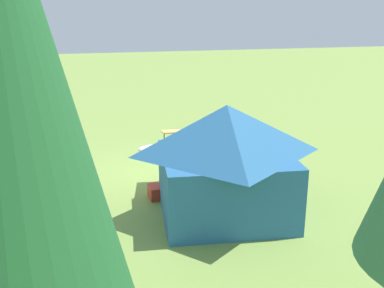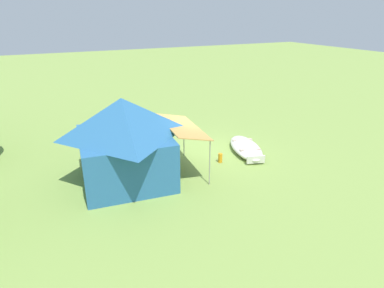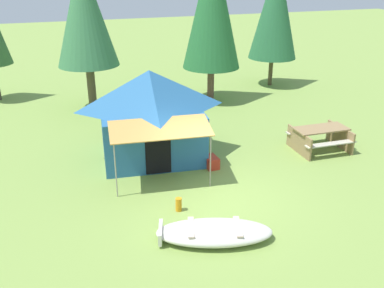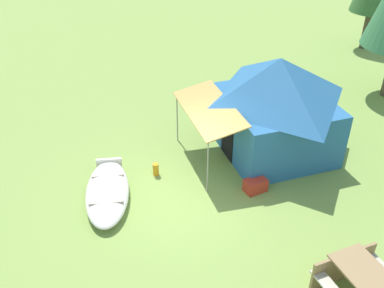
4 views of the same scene
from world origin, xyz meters
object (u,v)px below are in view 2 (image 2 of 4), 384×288
at_px(beached_rowboat, 246,148).
at_px(fuel_can, 220,158).
at_px(canvas_cabin_tent, 124,139).
at_px(picnic_table, 124,118).
at_px(cooler_box, 153,152).

relative_size(beached_rowboat, fuel_can, 8.00).
bearing_deg(fuel_can, canvas_cabin_tent, 86.74).
height_order(beached_rowboat, canvas_cabin_tent, canvas_cabin_tent).
bearing_deg(beached_rowboat, fuel_can, 104.99).
xyz_separation_m(picnic_table, cooler_box, (-3.95, -0.06, -0.32)).
bearing_deg(canvas_cabin_tent, fuel_can, -93.26).
relative_size(canvas_cabin_tent, picnic_table, 2.40).
height_order(canvas_cabin_tent, cooler_box, canvas_cabin_tent).
bearing_deg(canvas_cabin_tent, cooler_box, -44.12).
relative_size(beached_rowboat, cooler_box, 5.14).
relative_size(picnic_table, cooler_box, 3.28).
bearing_deg(picnic_table, cooler_box, -179.20).
distance_m(beached_rowboat, cooler_box, 3.78).
bearing_deg(canvas_cabin_tent, picnic_table, -14.42).
bearing_deg(cooler_box, canvas_cabin_tent, 135.88).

